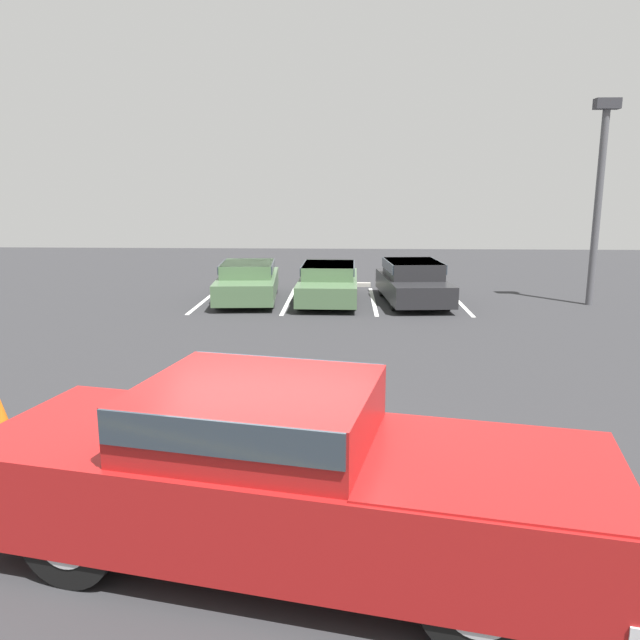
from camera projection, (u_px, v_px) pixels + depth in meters
name	position (u px, v px, depth m)	size (l,w,h in m)	color
ground_plane	(272.00, 510.00, 6.97)	(60.00, 60.00, 0.00)	#2D2D30
stall_stripe_a	(206.00, 299.00, 19.97)	(0.12, 4.90, 0.01)	white
stall_stripe_b	(289.00, 300.00, 19.86)	(0.12, 4.90, 0.01)	white
stall_stripe_c	(373.00, 301.00, 19.75)	(0.12, 4.90, 0.01)	white
stall_stripe_d	(458.00, 301.00, 19.64)	(0.12, 4.90, 0.01)	white
pickup_truck	(291.00, 473.00, 5.92)	(6.29, 3.26, 1.74)	#A51919
parked_sedan_a	(248.00, 280.00, 19.70)	(2.09, 4.43, 1.20)	#4C6B47
parked_sedan_b	(329.00, 281.00, 19.55)	(1.83, 4.53, 1.18)	#4C6B47
parked_sedan_c	(413.00, 280.00, 19.35)	(2.12, 4.43, 1.29)	#232326
light_post	(600.00, 187.00, 18.36)	(0.70, 0.36, 6.02)	#515156
traffic_cone	(0.00, 415.00, 8.99)	(0.43, 0.43, 0.67)	black
wheel_stop_curb	(345.00, 285.00, 22.57)	(1.84, 0.20, 0.14)	#B7B2A8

